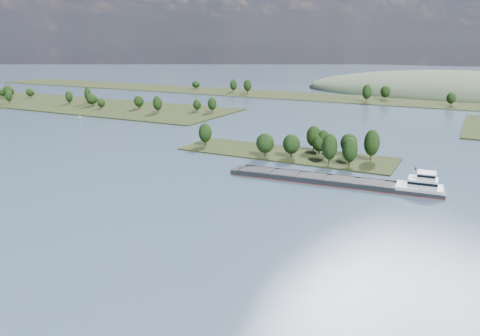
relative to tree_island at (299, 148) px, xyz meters
The scene contains 7 objects.
ground 59.97m from the tree_island, 96.73° to the right, with size 1800.00×1800.00×0.00m, color #36495E.
tree_island is the anchor object (origin of this frame).
left_bank 248.99m from the tree_island, 161.09° to the left, with size 300.00×80.00×15.49m.
back_shoreline 220.46m from the tree_island, 89.55° to the left, with size 900.00×60.00×16.17m.
hill_west 324.96m from the tree_island, 80.61° to the left, with size 320.00×160.00×44.00m, color #415138.
cargo_barge 44.87m from the tree_island, 46.70° to the right, with size 78.96×15.64×10.61m.
motorboat 169.45m from the tree_island, 169.56° to the left, with size 2.01×5.34×2.06m, color silver.
Camera 1 is at (77.99, -16.95, 51.56)m, focal length 35.00 mm.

